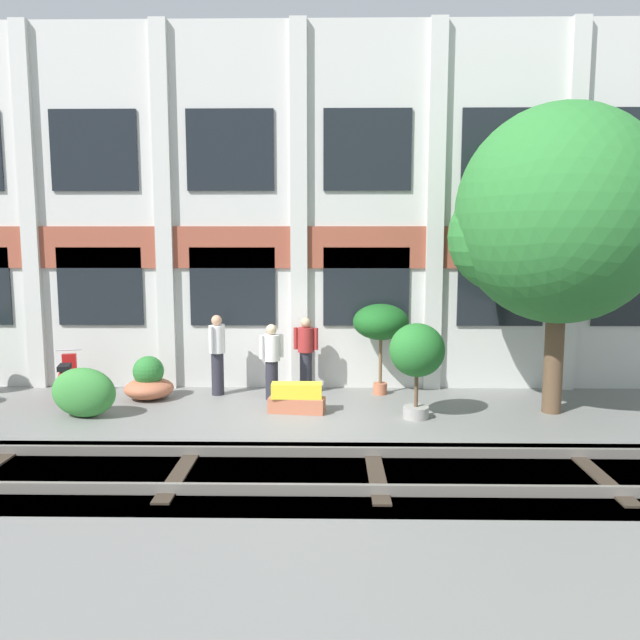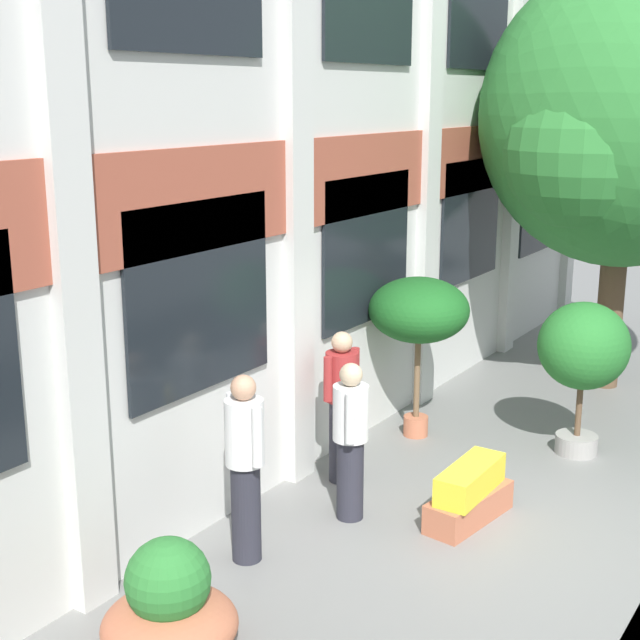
{
  "view_description": "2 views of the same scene",
  "coord_description": "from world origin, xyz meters",
  "px_view_note": "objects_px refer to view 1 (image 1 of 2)",
  "views": [
    {
      "loc": [
        0.68,
        -11.01,
        3.28
      ],
      "look_at": [
        0.48,
        1.04,
        1.71
      ],
      "focal_mm": 35.0,
      "sensor_mm": 36.0,
      "label": 1
    },
    {
      "loc": [
        -7.29,
        -2.57,
        3.99
      ],
      "look_at": [
        -0.61,
        1.81,
        1.95
      ],
      "focal_mm": 50.0,
      "sensor_mm": 36.0,
      "label": 2
    }
  ],
  "objects_px": {
    "scooter_near_curb": "(67,379)",
    "potted_plant_tall_urn": "(381,323)",
    "potted_plant_terracotta_small": "(417,353)",
    "resident_near_plants": "(217,352)",
    "resident_watching_tracks": "(272,359)",
    "potted_plant_wide_bowl": "(149,382)",
    "resident_by_doorway": "(306,353)",
    "potted_plant_square_trough": "(297,399)",
    "broadleaf_tree": "(560,220)",
    "topiary_hedge": "(84,392)"
  },
  "relations": [
    {
      "from": "resident_near_plants",
      "to": "topiary_hedge",
      "type": "relative_size",
      "value": 1.34
    },
    {
      "from": "potted_plant_wide_bowl",
      "to": "potted_plant_square_trough",
      "type": "bearing_deg",
      "value": -17.61
    },
    {
      "from": "topiary_hedge",
      "to": "potted_plant_terracotta_small",
      "type": "bearing_deg",
      "value": 0.16
    },
    {
      "from": "topiary_hedge",
      "to": "scooter_near_curb",
      "type": "bearing_deg",
      "value": 124.31
    },
    {
      "from": "scooter_near_curb",
      "to": "resident_near_plants",
      "type": "xyz_separation_m",
      "value": [
        3.02,
        0.47,
        0.48
      ]
    },
    {
      "from": "scooter_near_curb",
      "to": "potted_plant_tall_urn",
      "type": "bearing_deg",
      "value": -99.24
    },
    {
      "from": "broadleaf_tree",
      "to": "topiary_hedge",
      "type": "distance_m",
      "value": 9.34
    },
    {
      "from": "potted_plant_square_trough",
      "to": "potted_plant_tall_urn",
      "type": "bearing_deg",
      "value": 40.39
    },
    {
      "from": "broadleaf_tree",
      "to": "potted_plant_wide_bowl",
      "type": "relative_size",
      "value": 5.67
    },
    {
      "from": "potted_plant_square_trough",
      "to": "scooter_near_curb",
      "type": "relative_size",
      "value": 0.81
    },
    {
      "from": "scooter_near_curb",
      "to": "resident_watching_tracks",
      "type": "relative_size",
      "value": 0.87
    },
    {
      "from": "potted_plant_terracotta_small",
      "to": "topiary_hedge",
      "type": "xyz_separation_m",
      "value": [
        -6.14,
        -0.02,
        -0.75
      ]
    },
    {
      "from": "potted_plant_wide_bowl",
      "to": "scooter_near_curb",
      "type": "height_order",
      "value": "scooter_near_curb"
    },
    {
      "from": "broadleaf_tree",
      "to": "resident_near_plants",
      "type": "distance_m",
      "value": 7.23
    },
    {
      "from": "potted_plant_wide_bowl",
      "to": "resident_watching_tracks",
      "type": "height_order",
      "value": "resident_watching_tracks"
    },
    {
      "from": "broadleaf_tree",
      "to": "resident_watching_tracks",
      "type": "bearing_deg",
      "value": 170.57
    },
    {
      "from": "potted_plant_tall_urn",
      "to": "topiary_hedge",
      "type": "distance_m",
      "value": 6.0
    },
    {
      "from": "potted_plant_terracotta_small",
      "to": "potted_plant_wide_bowl",
      "type": "relative_size",
      "value": 1.75
    },
    {
      "from": "topiary_hedge",
      "to": "resident_watching_tracks",
      "type": "bearing_deg",
      "value": 21.88
    },
    {
      "from": "potted_plant_square_trough",
      "to": "potted_plant_terracotta_small",
      "type": "distance_m",
      "value": 2.43
    },
    {
      "from": "potted_plant_terracotta_small",
      "to": "resident_near_plants",
      "type": "relative_size",
      "value": 1.04
    },
    {
      "from": "resident_by_doorway",
      "to": "resident_watching_tracks",
      "type": "distance_m",
      "value": 0.86
    },
    {
      "from": "potted_plant_terracotta_small",
      "to": "potted_plant_tall_urn",
      "type": "xyz_separation_m",
      "value": [
        -0.52,
        1.79,
        0.3
      ]
    },
    {
      "from": "potted_plant_wide_bowl",
      "to": "scooter_near_curb",
      "type": "xyz_separation_m",
      "value": [
        -1.65,
        -0.12,
        0.09
      ]
    },
    {
      "from": "resident_by_doorway",
      "to": "resident_watching_tracks",
      "type": "height_order",
      "value": "resident_by_doorway"
    },
    {
      "from": "potted_plant_terracotta_small",
      "to": "potted_plant_wide_bowl",
      "type": "xyz_separation_m",
      "value": [
        -5.33,
        1.33,
        -0.87
      ]
    },
    {
      "from": "potted_plant_terracotta_small",
      "to": "potted_plant_wide_bowl",
      "type": "height_order",
      "value": "potted_plant_terracotta_small"
    },
    {
      "from": "scooter_near_curb",
      "to": "resident_by_doorway",
      "type": "height_order",
      "value": "resident_by_doorway"
    },
    {
      "from": "scooter_near_curb",
      "to": "resident_by_doorway",
      "type": "bearing_deg",
      "value": -96.78
    },
    {
      "from": "resident_by_doorway",
      "to": "topiary_hedge",
      "type": "xyz_separation_m",
      "value": [
        -4.04,
        -1.87,
        -0.41
      ]
    },
    {
      "from": "potted_plant_square_trough",
      "to": "scooter_near_curb",
      "type": "distance_m",
      "value": 4.84
    },
    {
      "from": "potted_plant_wide_bowl",
      "to": "topiary_hedge",
      "type": "bearing_deg",
      "value": -121.25
    },
    {
      "from": "potted_plant_square_trough",
      "to": "resident_by_doorway",
      "type": "bearing_deg",
      "value": 85.63
    },
    {
      "from": "potted_plant_square_trough",
      "to": "resident_near_plants",
      "type": "bearing_deg",
      "value": 142.53
    },
    {
      "from": "broadleaf_tree",
      "to": "resident_by_doorway",
      "type": "height_order",
      "value": "broadleaf_tree"
    },
    {
      "from": "resident_watching_tracks",
      "to": "resident_near_plants",
      "type": "bearing_deg",
      "value": -136.24
    },
    {
      "from": "scooter_near_curb",
      "to": "resident_watching_tracks",
      "type": "distance_m",
      "value": 4.21
    },
    {
      "from": "potted_plant_square_trough",
      "to": "resident_watching_tracks",
      "type": "height_order",
      "value": "resident_watching_tracks"
    },
    {
      "from": "broadleaf_tree",
      "to": "topiary_hedge",
      "type": "height_order",
      "value": "broadleaf_tree"
    },
    {
      "from": "potted_plant_tall_urn",
      "to": "potted_plant_terracotta_small",
      "type": "bearing_deg",
      "value": -73.86
    },
    {
      "from": "resident_by_doorway",
      "to": "potted_plant_wide_bowl",
      "type": "bearing_deg",
      "value": -72.86
    },
    {
      "from": "potted_plant_tall_urn",
      "to": "topiary_hedge",
      "type": "xyz_separation_m",
      "value": [
        -5.63,
        -1.8,
        -1.06
      ]
    },
    {
      "from": "scooter_near_curb",
      "to": "topiary_hedge",
      "type": "height_order",
      "value": "scooter_near_curb"
    },
    {
      "from": "potted_plant_terracotta_small",
      "to": "scooter_near_curb",
      "type": "distance_m",
      "value": 7.12
    },
    {
      "from": "potted_plant_wide_bowl",
      "to": "resident_near_plants",
      "type": "height_order",
      "value": "resident_near_plants"
    },
    {
      "from": "broadleaf_tree",
      "to": "potted_plant_wide_bowl",
      "type": "bearing_deg",
      "value": 173.59
    },
    {
      "from": "resident_near_plants",
      "to": "resident_watching_tracks",
      "type": "bearing_deg",
      "value": 6.77
    },
    {
      "from": "broadleaf_tree",
      "to": "scooter_near_curb",
      "type": "relative_size",
      "value": 4.21
    },
    {
      "from": "resident_by_doorway",
      "to": "resident_watching_tracks",
      "type": "relative_size",
      "value": 1.05
    },
    {
      "from": "potted_plant_tall_urn",
      "to": "resident_near_plants",
      "type": "relative_size",
      "value": 1.13
    }
  ]
}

